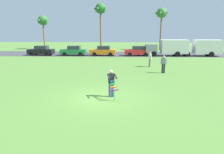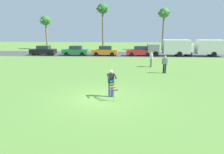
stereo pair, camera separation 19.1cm
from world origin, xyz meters
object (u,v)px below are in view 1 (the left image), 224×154
object	(u,v)px
person_walker_near	(164,64)
parked_truck_white_box	(202,47)
kite_held	(114,88)
parked_truck_grey_van	(169,47)
parked_car_red	(138,51)
person_kite_flyer	(111,82)
palm_tree_right_near	(101,11)
palm_tree_centre_far	(162,15)
person_walker_far	(150,59)
parked_car_orange	(103,51)
parked_car_green	(73,51)
palm_tree_left_near	(43,22)
parked_car_black	(41,51)

from	to	relation	value
person_walker_near	parked_truck_white_box	bearing A→B (deg)	56.95
parked_truck_white_box	kite_held	bearing A→B (deg)	-121.69
parked_truck_grey_van	parked_car_red	bearing A→B (deg)	180.00
parked_truck_white_box	person_kite_flyer	bearing A→B (deg)	-122.76
parked_truck_white_box	palm_tree_right_near	size ratio (longest dim) A/B	0.72
palm_tree_centre_far	person_walker_far	distance (m)	22.45
parked_truck_grey_van	parked_car_orange	bearing A→B (deg)	-179.99
person_kite_flyer	parked_car_red	world-z (taller)	person_kite_flyer
parked_car_green	parked_truck_grey_van	world-z (taller)	parked_truck_grey_van
person_kite_flyer	palm_tree_left_near	distance (m)	36.34
parked_car_black	parked_truck_white_box	xyz separation A→B (m)	(26.50, 0.00, 0.64)
parked_car_red	person_walker_near	size ratio (longest dim) A/B	2.45
palm_tree_right_near	parked_car_orange	bearing A→B (deg)	-82.02
kite_held	palm_tree_right_near	distance (m)	31.59
parked_truck_grey_van	palm_tree_left_near	size ratio (longest dim) A/B	0.93
parked_car_black	palm_tree_centre_far	bearing A→B (deg)	26.04
person_kite_flyer	parked_car_red	xyz separation A→B (m)	(3.30, 21.19, -0.18)
person_walker_near	parked_car_green	bearing A→B (deg)	131.54
parked_car_black	parked_truck_white_box	world-z (taller)	parked_truck_white_box
person_walker_near	palm_tree_right_near	bearing A→B (deg)	110.50
kite_held	person_walker_far	size ratio (longest dim) A/B	0.67
parked_truck_white_box	palm_tree_right_near	bearing A→B (deg)	153.22
person_kite_flyer	parked_truck_white_box	size ratio (longest dim) A/B	0.26
kite_held	parked_car_red	bearing A→B (deg)	81.81
palm_tree_right_near	person_walker_far	size ratio (longest dim) A/B	5.44
person_kite_flyer	person_walker_near	xyz separation A→B (m)	(4.74, 7.52, -0.02)
person_walker_far	palm_tree_right_near	bearing A→B (deg)	111.52
parked_car_green	parked_truck_grey_van	size ratio (longest dim) A/B	0.63
kite_held	parked_truck_grey_van	distance (m)	23.32
parked_truck_white_box	parked_car_orange	bearing A→B (deg)	-179.99
kite_held	parked_car_orange	size ratio (longest dim) A/B	0.27
person_walker_far	palm_tree_centre_far	bearing A→B (deg)	76.50
parked_car_black	person_walker_far	world-z (taller)	person_walker_far
kite_held	parked_car_red	distance (m)	22.05
parked_car_black	parked_truck_grey_van	size ratio (longest dim) A/B	0.63
person_walker_far	parked_car_black	bearing A→B (deg)	148.36
parked_car_red	parked_truck_white_box	distance (m)	10.35
parked_car_green	person_walker_near	distance (m)	18.26
palm_tree_centre_far	person_kite_flyer	bearing A→B (deg)	-105.64
parked_car_green	parked_truck_grey_van	distance (m)	15.73
person_walker_near	person_walker_far	bearing A→B (deg)	104.45
palm_tree_left_near	parked_truck_white_box	bearing A→B (deg)	-19.96
palm_tree_centre_far	person_walker_near	size ratio (longest dim) A/B	5.02
parked_truck_grey_van	person_walker_near	bearing A→B (deg)	-104.80
palm_tree_right_near	person_kite_flyer	bearing A→B (deg)	-83.09
palm_tree_centre_far	person_walker_far	xyz separation A→B (m)	(-5.03, -20.95, -6.32)
parked_car_red	parked_car_green	bearing A→B (deg)	-180.00
parked_car_orange	parked_truck_grey_van	world-z (taller)	parked_truck_grey_van
palm_tree_left_near	person_walker_near	xyz separation A→B (m)	(21.08, -24.55, -5.00)
kite_held	parked_car_black	size ratio (longest dim) A/B	0.27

